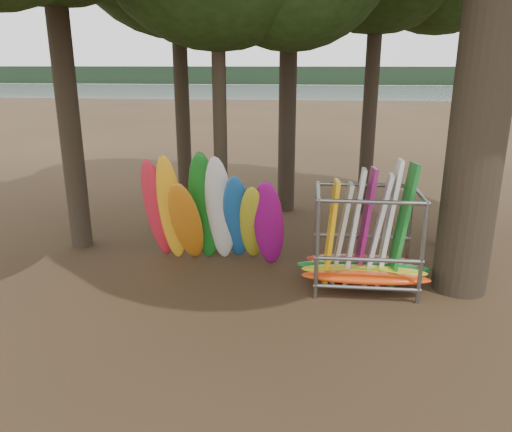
# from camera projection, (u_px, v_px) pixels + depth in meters

# --- Properties ---
(ground) EXTENTS (120.00, 120.00, 0.00)m
(ground) POSITION_uv_depth(u_px,v_px,m) (258.00, 297.00, 10.95)
(ground) COLOR #47331E
(ground) RESTS_ON ground
(lake) EXTENTS (160.00, 160.00, 0.00)m
(lake) POSITION_uv_depth(u_px,v_px,m) (304.00, 100.00, 67.93)
(lake) COLOR gray
(lake) RESTS_ON ground
(far_shore) EXTENTS (160.00, 4.00, 4.00)m
(far_shore) POSITION_uv_depth(u_px,v_px,m) (308.00, 76.00, 114.83)
(far_shore) COLOR black
(far_shore) RESTS_ON ground
(kayak_row) EXTENTS (3.57, 1.97, 3.12)m
(kayak_row) POSITION_uv_depth(u_px,v_px,m) (211.00, 216.00, 12.25)
(kayak_row) COLOR red
(kayak_row) RESTS_ON ground
(storage_rack) EXTENTS (3.07, 1.56, 2.93)m
(storage_rack) POSITION_uv_depth(u_px,v_px,m) (365.00, 243.00, 11.21)
(storage_rack) COLOR slate
(storage_rack) RESTS_ON ground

